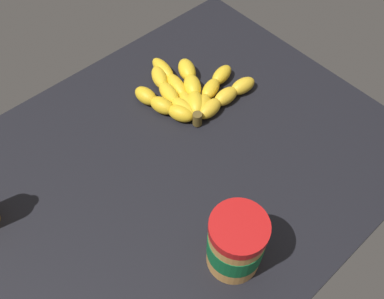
# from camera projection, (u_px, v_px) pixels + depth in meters

# --- Properties ---
(ground_plane) EXTENTS (0.88, 0.69, 0.04)m
(ground_plane) POSITION_uv_depth(u_px,v_px,m) (173.00, 170.00, 0.83)
(ground_plane) COLOR black
(banana_bunch) EXTENTS (0.23, 0.22, 0.04)m
(banana_bunch) POSITION_uv_depth(u_px,v_px,m) (190.00, 92.00, 0.90)
(banana_bunch) COLOR yellow
(banana_bunch) RESTS_ON ground_plane
(peanut_butter_jar) EXTENTS (0.09, 0.09, 0.13)m
(peanut_butter_jar) POSITION_uv_depth(u_px,v_px,m) (236.00, 244.00, 0.65)
(peanut_butter_jar) COLOR #BF8442
(peanut_butter_jar) RESTS_ON ground_plane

